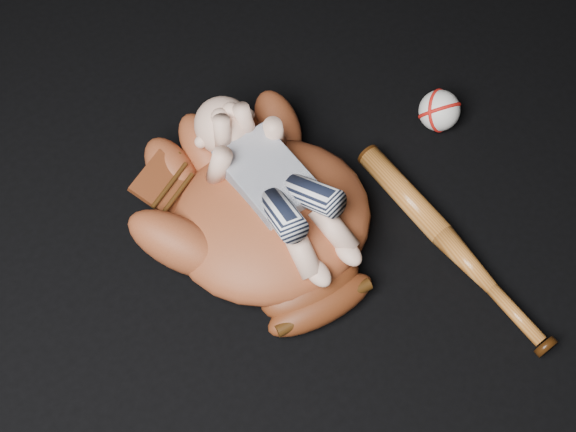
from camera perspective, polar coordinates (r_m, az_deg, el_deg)
The scene contains 4 objects.
baseball_glove at distance 1.21m, azimuth -1.35°, elevation 0.26°, with size 0.43×0.49×0.15m, color maroon, non-canonical shape.
newborn_baby at distance 1.17m, azimuth -0.81°, elevation 2.47°, with size 0.17×0.38×0.15m, color #DCA88D, non-canonical shape.
baseball_bat at distance 1.27m, azimuth 12.85°, elevation -2.29°, with size 0.04×0.47×0.04m, color #A65A20, non-canonical shape.
baseball at distance 1.42m, azimuth 11.88°, elevation 8.15°, with size 0.08×0.08×0.08m, color white.
Camera 1 is at (-0.35, -0.38, 1.11)m, focal length 45.00 mm.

